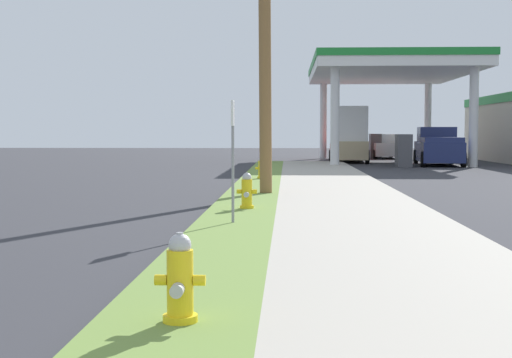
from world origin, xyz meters
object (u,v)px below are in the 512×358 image
truck_navy_at_forecourt (438,147)px  truck_tan_on_apron (349,136)px  utility_pole_midground (265,26)px  car_red_by_near_pump (345,148)px  fire_hydrant_second (247,193)px  fire_hydrant_third (261,169)px  car_white_by_far_pump (383,147)px  fire_hydrant_nearest (180,283)px  street_sign_post (233,135)px

truck_navy_at_forecourt → truck_tan_on_apron: (-4.25, 4.12, 0.57)m
utility_pole_midground → car_red_by_near_pump: utility_pole_midground is taller
fire_hydrant_second → car_red_by_near_pump: (4.35, 30.75, 0.28)m
fire_hydrant_third → car_white_by_far_pump: car_white_by_far_pump is taller
fire_hydrant_third → fire_hydrant_second: bearing=-89.7°
fire_hydrant_nearest → car_red_by_near_pump: bearing=83.7°
fire_hydrant_third → utility_pole_midground: size_ratio=0.09×
utility_pole_midground → car_red_by_near_pump: size_ratio=1.84×
fire_hydrant_second → truck_tan_on_apron: 28.05m
fire_hydrant_nearest → truck_navy_at_forecourt: 34.01m
truck_tan_on_apron → street_sign_post: bearing=-98.4°
car_red_by_near_pump → truck_navy_at_forecourt: 8.34m
fire_hydrant_nearest → fire_hydrant_third: same height
fire_hydrant_nearest → fire_hydrant_second: bearing=89.7°
car_white_by_far_pump → truck_navy_at_forecourt: size_ratio=0.83×
fire_hydrant_nearest → fire_hydrant_third: (-0.01, 19.48, 0.00)m
fire_hydrant_second → fire_hydrant_third: bearing=90.3°
utility_pole_midground → street_sign_post: 7.16m
truck_tan_on_apron → fire_hydrant_second: bearing=-98.9°
street_sign_post → truck_navy_at_forecourt: (8.70, 26.00, -0.72)m
utility_pole_midground → car_white_by_far_pump: size_ratio=1.83×
car_white_by_far_pump → truck_navy_at_forecourt: (1.45, -10.68, 0.19)m
fire_hydrant_third → car_white_by_far_pump: bearing=73.4°
car_red_by_near_pump → truck_navy_at_forecourt: (4.23, -7.18, 0.19)m
car_white_by_far_pump → car_red_by_near_pump: bearing=-128.5°
fire_hydrant_nearest → street_sign_post: bearing=90.5°
fire_hydrant_third → truck_navy_at_forecourt: bearing=57.2°
fire_hydrant_third → truck_navy_at_forecourt: size_ratio=0.13×
truck_tan_on_apron → truck_navy_at_forecourt: bearing=-44.1°
fire_hydrant_third → truck_navy_at_forecourt: truck_navy_at_forecourt is taller
fire_hydrant_second → street_sign_post: (-0.11, -2.43, 1.19)m
fire_hydrant_third → street_sign_post: street_sign_post is taller
fire_hydrant_nearest → car_white_by_far_pump: bearing=80.6°
fire_hydrant_third → utility_pole_midground: bearing=-87.2°
utility_pole_midground → truck_navy_at_forecourt: utility_pole_midground is taller
car_white_by_far_pump → fire_hydrant_second: bearing=-101.8°
utility_pole_midground → car_red_by_near_pump: bearing=81.2°
fire_hydrant_second → fire_hydrant_third: (-0.05, 10.16, 0.00)m
car_red_by_near_pump → truck_navy_at_forecourt: size_ratio=0.83×
street_sign_post → fire_hydrant_nearest: bearing=-89.5°
fire_hydrant_third → truck_tan_on_apron: size_ratio=0.11×
utility_pole_midground → street_sign_post: size_ratio=3.99×
utility_pole_midground → fire_hydrant_nearest: bearing=-91.2°
fire_hydrant_second → truck_navy_at_forecourt: 25.09m
utility_pole_midground → truck_tan_on_apron: size_ratio=1.30×
fire_hydrant_second → utility_pole_midground: size_ratio=0.09×
street_sign_post → truck_navy_at_forecourt: bearing=71.5°
fire_hydrant_third → fire_hydrant_nearest: bearing=-90.0°
fire_hydrant_third → truck_navy_at_forecourt: (8.64, 13.41, 0.47)m
fire_hydrant_second → car_white_by_far_pump: bearing=78.2°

